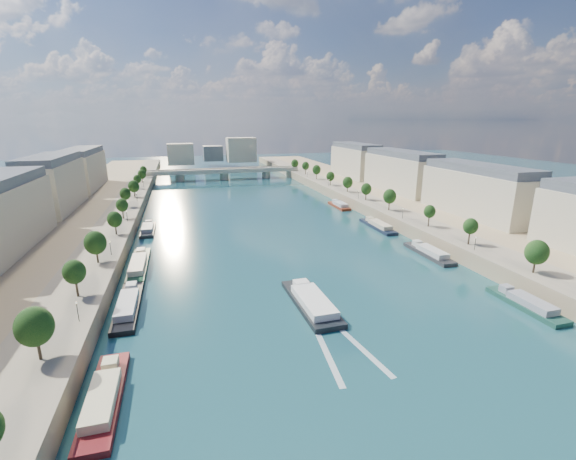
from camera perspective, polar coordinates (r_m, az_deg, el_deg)
ground at (r=155.12m, az=-3.34°, el=-0.10°), size 700.00×700.00×0.00m
quay_left at (r=156.64m, az=-30.04°, el=-1.17°), size 44.00×520.00×5.00m
quay_right at (r=183.14m, az=19.24°, el=2.34°), size 44.00×520.00×5.00m
pave_left at (r=152.77m, az=-24.74°, el=0.13°), size 14.00×520.00×0.10m
pave_right at (r=174.55m, az=15.25°, el=2.89°), size 14.00×520.00×0.10m
trees_left at (r=153.12m, az=-24.14°, el=2.34°), size 4.80×268.80×8.26m
trees_right at (r=180.97m, az=13.23°, el=5.24°), size 4.80×268.80×8.26m
lamps_left at (r=141.82m, az=-23.66°, el=0.27°), size 0.36×200.36×4.28m
lamps_right at (r=176.00m, az=13.23°, el=4.05°), size 0.36×200.36×4.28m
buildings_left at (r=168.73m, az=-34.02°, el=4.22°), size 16.00×226.00×23.20m
buildings_right at (r=197.74m, az=20.79°, el=7.27°), size 16.00×226.00×23.20m
skyline at (r=367.97m, az=-10.37°, el=11.35°), size 79.00×42.00×22.00m
bridge at (r=293.61m, az=-9.44°, el=8.39°), size 112.00×12.00×8.15m
tour_barge at (r=93.92m, az=3.47°, el=-10.62°), size 7.86×25.92×3.64m
wake at (r=80.86m, az=7.44°, el=-16.24°), size 10.76×25.99×0.04m
moored_barges_left at (r=113.09m, az=-21.78°, el=-7.08°), size 5.00×122.23×3.60m
moored_barges_right at (r=132.92m, az=20.79°, el=-3.56°), size 5.00×169.48×3.60m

